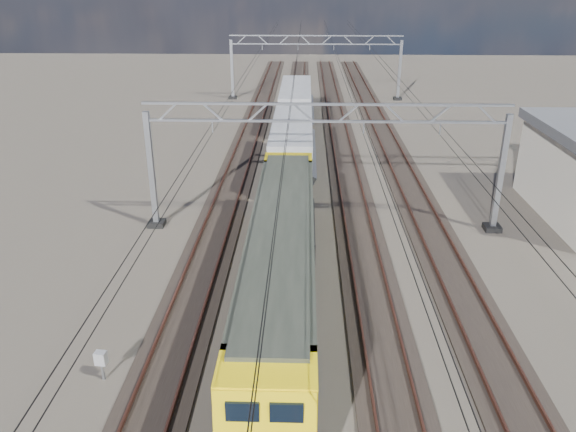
{
  "coord_description": "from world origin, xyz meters",
  "views": [
    {
      "loc": [
        -1.08,
        -25.03,
        13.19
      ],
      "look_at": [
        -1.86,
        0.07,
        2.4
      ],
      "focal_mm": 35.0,
      "sensor_mm": 36.0,
      "label": 1
    }
  ],
  "objects_px": {
    "catenary_gantry_far": "(316,65)",
    "hopper_wagon_lead": "(292,143)",
    "locomotive": "(282,256)",
    "catenary_gantry_mid": "(325,162)",
    "hopper_wagon_mid": "(296,102)",
    "trackside_cabinet": "(101,359)"
  },
  "relations": [
    {
      "from": "catenary_gantry_far",
      "to": "hopper_wagon_mid",
      "type": "xyz_separation_m",
      "value": [
        -2.0,
        -12.17,
        -1.67
      ]
    },
    {
      "from": "locomotive",
      "to": "trackside_cabinet",
      "type": "xyz_separation_m",
      "value": [
        -6.1,
        -5.2,
        -1.43
      ]
    },
    {
      "from": "trackside_cabinet",
      "to": "catenary_gantry_mid",
      "type": "bearing_deg",
      "value": 65.42
    },
    {
      "from": "catenary_gantry_mid",
      "to": "trackside_cabinet",
      "type": "height_order",
      "value": "catenary_gantry_mid"
    },
    {
      "from": "catenary_gantry_mid",
      "to": "hopper_wagon_mid",
      "type": "distance_m",
      "value": 23.97
    },
    {
      "from": "hopper_wagon_mid",
      "to": "catenary_gantry_far",
      "type": "bearing_deg",
      "value": 80.66
    },
    {
      "from": "catenary_gantry_mid",
      "to": "hopper_wagon_lead",
      "type": "bearing_deg",
      "value": 101.73
    },
    {
      "from": "catenary_gantry_mid",
      "to": "locomotive",
      "type": "distance_m",
      "value": 8.46
    },
    {
      "from": "catenary_gantry_mid",
      "to": "trackside_cabinet",
      "type": "xyz_separation_m",
      "value": [
        -8.1,
        -13.26,
        -3.01
      ]
    },
    {
      "from": "catenary_gantry_far",
      "to": "hopper_wagon_lead",
      "type": "height_order",
      "value": "catenary_gantry_far"
    },
    {
      "from": "catenary_gantry_far",
      "to": "hopper_wagon_mid",
      "type": "height_order",
      "value": "catenary_gantry_far"
    },
    {
      "from": "hopper_wagon_lead",
      "to": "catenary_gantry_mid",
      "type": "bearing_deg",
      "value": -78.27
    },
    {
      "from": "hopper_wagon_lead",
      "to": "catenary_gantry_far",
      "type": "bearing_deg",
      "value": 85.66
    },
    {
      "from": "catenary_gantry_far",
      "to": "hopper_wagon_lead",
      "type": "xyz_separation_m",
      "value": [
        -2.0,
        -26.37,
        -1.67
      ]
    },
    {
      "from": "locomotive",
      "to": "catenary_gantry_mid",
      "type": "bearing_deg",
      "value": 76.07
    },
    {
      "from": "catenary_gantry_mid",
      "to": "hopper_wagon_mid",
      "type": "xyz_separation_m",
      "value": [
        -2.0,
        23.83,
        -1.67
      ]
    },
    {
      "from": "locomotive",
      "to": "hopper_wagon_lead",
      "type": "bearing_deg",
      "value": 90.0
    },
    {
      "from": "catenary_gantry_mid",
      "to": "locomotive",
      "type": "height_order",
      "value": "catenary_gantry_mid"
    },
    {
      "from": "hopper_wagon_lead",
      "to": "hopper_wagon_mid",
      "type": "distance_m",
      "value": 14.2
    },
    {
      "from": "catenary_gantry_mid",
      "to": "hopper_wagon_lead",
      "type": "height_order",
      "value": "catenary_gantry_mid"
    },
    {
      "from": "hopper_wagon_mid",
      "to": "trackside_cabinet",
      "type": "xyz_separation_m",
      "value": [
        -6.1,
        -37.09,
        -1.34
      ]
    },
    {
      "from": "catenary_gantry_mid",
      "to": "trackside_cabinet",
      "type": "distance_m",
      "value": 15.83
    }
  ]
}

